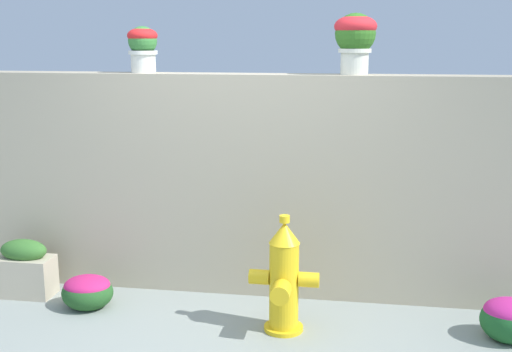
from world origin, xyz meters
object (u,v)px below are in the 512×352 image
(fire_hydrant, at_px, (284,280))
(flower_bush_right, at_px, (87,291))
(potted_plant_1, at_px, (143,45))
(planter_box, at_px, (25,269))
(potted_plant_2, at_px, (355,36))
(flower_bush_left, at_px, (510,318))

(fire_hydrant, height_order, flower_bush_right, fire_hydrant)
(potted_plant_1, height_order, planter_box, potted_plant_1)
(potted_plant_2, bearing_deg, potted_plant_1, 179.78)
(potted_plant_1, height_order, flower_bush_left, potted_plant_1)
(potted_plant_1, bearing_deg, flower_bush_left, -13.00)
(potted_plant_1, bearing_deg, potted_plant_2, -0.22)
(flower_bush_right, xyz_separation_m, planter_box, (-0.60, 0.16, 0.09))
(flower_bush_left, bearing_deg, fire_hydrant, -176.12)
(potted_plant_2, distance_m, flower_bush_right, 2.85)
(fire_hydrant, bearing_deg, flower_bush_left, 3.88)
(potted_plant_2, height_order, flower_bush_left, potted_plant_2)
(flower_bush_left, distance_m, planter_box, 3.75)
(flower_bush_left, xyz_separation_m, flower_bush_right, (-3.14, 0.06, -0.02))
(planter_box, bearing_deg, fire_hydrant, -8.40)
(potted_plant_1, xyz_separation_m, fire_hydrant, (1.24, -0.76, -1.62))
(potted_plant_1, distance_m, flower_bush_right, 1.99)
(fire_hydrant, distance_m, flower_bush_left, 1.60)
(potted_plant_1, bearing_deg, planter_box, -154.50)
(fire_hydrant, height_order, flower_bush_left, fire_hydrant)
(potted_plant_2, relative_size, fire_hydrant, 0.54)
(potted_plant_1, xyz_separation_m, flower_bush_left, (2.82, -0.65, -1.85))
(fire_hydrant, relative_size, flower_bush_left, 2.08)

